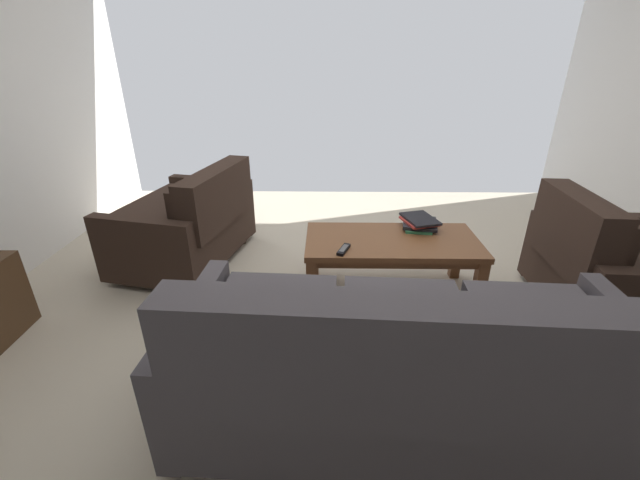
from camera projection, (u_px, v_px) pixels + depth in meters
The scene contains 7 objects.
ground_plane at pixel (349, 306), 2.76m from camera, with size 5.22×5.13×0.01m, color beige.
sofa_main at pixel (408, 365), 1.71m from camera, with size 2.07×0.99×0.88m.
loveseat_near at pixel (189, 222), 3.24m from camera, with size 1.02×1.28×0.80m.
coffee_table at pixel (391, 248), 2.75m from camera, with size 1.19×0.58×0.44m.
armchair_side at pixel (613, 268), 2.54m from camera, with size 0.95×1.00×0.82m.
book_stack at pixel (419, 223), 2.89m from camera, with size 0.28×0.33×0.08m.
tv_remote at pixel (344, 249), 2.55m from camera, with size 0.10×0.17×0.02m.
Camera 1 is at (0.16, 2.31, 1.58)m, focal length 22.23 mm.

